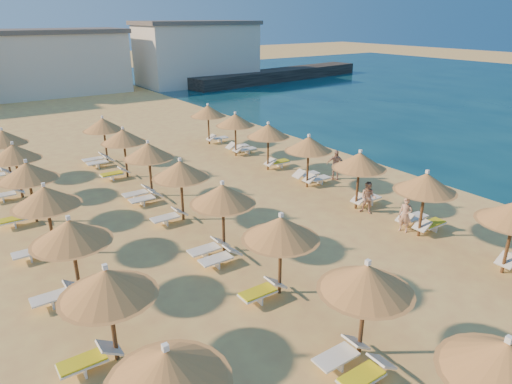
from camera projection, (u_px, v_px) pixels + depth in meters
ground at (334, 245)px, 18.61m from camera, size 220.00×220.00×0.00m
jetty at (279, 75)px, 65.62m from camera, size 30.26×8.13×1.50m
hotel_blocks at (74, 62)px, 53.30m from camera, size 49.17×10.91×8.10m
parasol_row_east at (390, 172)px, 19.93m from camera, size 2.57×35.11×2.96m
parasol_row_west at (249, 211)px, 15.96m from camera, size 2.57×35.11×2.96m
parasol_row_inland at (57, 214)px, 15.75m from camera, size 2.57×27.88×2.96m
loungers at (274, 244)px, 17.98m from camera, size 16.08×33.15×0.66m
beachgoer_b at (368, 198)px, 21.37m from camera, size 0.87×0.94×1.55m
beachgoer_a at (405, 215)px, 19.54m from camera, size 0.56×0.66×1.55m
beachgoer_c at (335, 165)px, 25.84m from camera, size 0.93×1.05×1.70m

